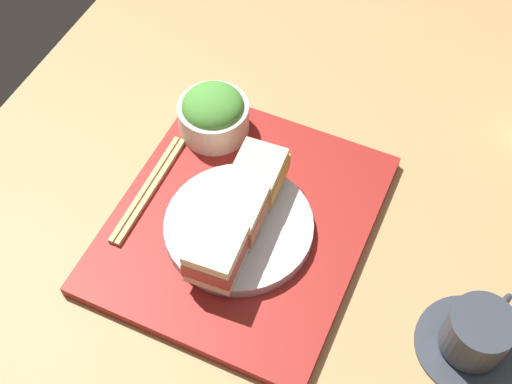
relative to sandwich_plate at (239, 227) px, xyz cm
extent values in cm
cube|color=tan|center=(3.34, 6.61, -4.21)|extent=(140.00, 100.00, 3.00)
cube|color=maroon|center=(-1.76, -0.46, -1.81)|extent=(37.37, 32.59, 1.81)
cylinder|color=silver|center=(0.00, 0.00, 0.00)|extent=(19.54, 19.54, 1.80)
cube|color=beige|center=(-6.65, -0.19, 1.53)|extent=(7.43, 6.48, 1.26)
cube|color=gold|center=(-6.65, -0.19, 3.39)|extent=(7.82, 6.93, 2.46)
cube|color=beige|center=(-6.65, -0.19, 5.26)|extent=(7.43, 6.48, 1.26)
cube|color=beige|center=(0.00, 0.00, 1.52)|extent=(7.43, 6.48, 1.25)
cube|color=#CC6B4C|center=(0.00, 0.00, 3.51)|extent=(7.83, 6.82, 2.73)
cube|color=beige|center=(0.00, 0.00, 5.50)|extent=(7.43, 6.48, 1.25)
cube|color=#EFE5C1|center=(6.65, 0.19, 1.69)|extent=(7.43, 6.48, 1.58)
cube|color=#B74C42|center=(6.65, 0.19, 3.71)|extent=(7.63, 6.61, 2.46)
cube|color=#EFE5C1|center=(6.65, 0.19, 5.73)|extent=(7.43, 6.48, 1.58)
cylinder|color=silver|center=(-14.36, -10.67, 1.58)|extent=(10.17, 10.17, 4.95)
ellipsoid|color=#4C9338|center=(-14.36, -10.67, 4.05)|extent=(8.84, 8.84, 4.86)
cube|color=tan|center=(-0.83, -14.51, -0.55)|extent=(18.98, 0.99, 0.70)
cube|color=tan|center=(-0.84, -13.55, -0.55)|extent=(18.98, 0.99, 0.70)
cylinder|color=#333842|center=(2.44, 31.86, -2.31)|extent=(13.26, 13.26, 0.80)
cylinder|color=#333842|center=(2.44, 31.86, 1.29)|extent=(7.71, 7.71, 6.41)
cylinder|color=#382111|center=(2.44, 31.86, 4.10)|extent=(7.10, 7.10, 0.40)
torus|color=#333842|center=(-1.71, 33.48, 1.29)|extent=(4.38, 2.34, 4.39)
camera|label=1|loc=(42.43, 21.62, 75.69)|focal=47.97mm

